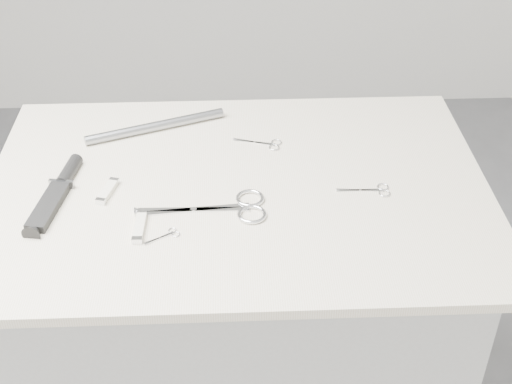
{
  "coord_description": "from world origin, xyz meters",
  "views": [
    {
      "loc": [
        -0.01,
        -1.15,
        1.74
      ],
      "look_at": [
        0.04,
        -0.02,
        0.92
      ],
      "focal_mm": 50.0,
      "sensor_mm": 36.0,
      "label": 1
    }
  ],
  "objects_px": {
    "embroidery_scissors_b": "(265,144)",
    "tiny_scissors": "(166,236)",
    "sheathed_knife": "(58,190)",
    "pocket_knife_a": "(140,226)",
    "embroidery_scissors_a": "(373,190)",
    "large_shears": "(231,208)",
    "pocket_knife_b": "(108,191)",
    "plinth": "(241,346)",
    "metal_rail": "(156,126)"
  },
  "relations": [
    {
      "from": "embroidery_scissors_b",
      "to": "tiny_scissors",
      "type": "bearing_deg",
      "value": -106.34
    },
    {
      "from": "embroidery_scissors_b",
      "to": "sheathed_knife",
      "type": "bearing_deg",
      "value": -142.12
    },
    {
      "from": "pocket_knife_a",
      "to": "embroidery_scissors_a",
      "type": "bearing_deg",
      "value": -75.61
    },
    {
      "from": "large_shears",
      "to": "pocket_knife_a",
      "type": "height_order",
      "value": "pocket_knife_a"
    },
    {
      "from": "tiny_scissors",
      "to": "pocket_knife_a",
      "type": "bearing_deg",
      "value": 123.7
    },
    {
      "from": "embroidery_scissors_b",
      "to": "pocket_knife_b",
      "type": "relative_size",
      "value": 1.3
    },
    {
      "from": "embroidery_scissors_b",
      "to": "sheathed_knife",
      "type": "xyz_separation_m",
      "value": [
        -0.41,
        -0.16,
        0.01
      ]
    },
    {
      "from": "embroidery_scissors_b",
      "to": "plinth",
      "type": "bearing_deg",
      "value": -96.44
    },
    {
      "from": "embroidery_scissors_a",
      "to": "metal_rail",
      "type": "relative_size",
      "value": 0.33
    },
    {
      "from": "large_shears",
      "to": "metal_rail",
      "type": "bearing_deg",
      "value": 116.68
    },
    {
      "from": "embroidery_scissors_b",
      "to": "sheathed_knife",
      "type": "height_order",
      "value": "sheathed_knife"
    },
    {
      "from": "embroidery_scissors_a",
      "to": "large_shears",
      "type": "bearing_deg",
      "value": -168.55
    },
    {
      "from": "embroidery_scissors_b",
      "to": "pocket_knife_a",
      "type": "relative_size",
      "value": 1.16
    },
    {
      "from": "large_shears",
      "to": "embroidery_scissors_a",
      "type": "distance_m",
      "value": 0.28
    },
    {
      "from": "plinth",
      "to": "embroidery_scissors_a",
      "type": "bearing_deg",
      "value": -6.58
    },
    {
      "from": "plinth",
      "to": "tiny_scissors",
      "type": "bearing_deg",
      "value": -130.82
    },
    {
      "from": "large_shears",
      "to": "sheathed_knife",
      "type": "xyz_separation_m",
      "value": [
        -0.34,
        0.07,
        0.01
      ]
    },
    {
      "from": "plinth",
      "to": "pocket_knife_a",
      "type": "bearing_deg",
      "value": -144.42
    },
    {
      "from": "embroidery_scissors_a",
      "to": "pocket_knife_a",
      "type": "relative_size",
      "value": 1.15
    },
    {
      "from": "embroidery_scissors_b",
      "to": "pocket_knife_a",
      "type": "bearing_deg",
      "value": -114.7
    },
    {
      "from": "pocket_knife_b",
      "to": "pocket_knife_a",
      "type": "bearing_deg",
      "value": -132.18
    },
    {
      "from": "plinth",
      "to": "sheathed_knife",
      "type": "xyz_separation_m",
      "value": [
        -0.35,
        -0.01,
        0.48
      ]
    },
    {
      "from": "pocket_knife_a",
      "to": "large_shears",
      "type": "bearing_deg",
      "value": -70.55
    },
    {
      "from": "embroidery_scissors_b",
      "to": "tiny_scissors",
      "type": "height_order",
      "value": "same"
    },
    {
      "from": "plinth",
      "to": "metal_rail",
      "type": "height_order",
      "value": "metal_rail"
    },
    {
      "from": "pocket_knife_b",
      "to": "embroidery_scissors_b",
      "type": "bearing_deg",
      "value": -47.13
    },
    {
      "from": "tiny_scissors",
      "to": "sheathed_knife",
      "type": "xyz_separation_m",
      "value": [
        -0.22,
        0.14,
        0.01
      ]
    },
    {
      "from": "embroidery_scissors_a",
      "to": "embroidery_scissors_b",
      "type": "xyz_separation_m",
      "value": [
        -0.2,
        0.18,
        -0.0
      ]
    },
    {
      "from": "metal_rail",
      "to": "embroidery_scissors_a",
      "type": "bearing_deg",
      "value": -29.4
    },
    {
      "from": "plinth",
      "to": "pocket_knife_b",
      "type": "bearing_deg",
      "value": -176.25
    },
    {
      "from": "metal_rail",
      "to": "pocket_knife_a",
      "type": "bearing_deg",
      "value": -90.8
    },
    {
      "from": "sheathed_knife",
      "to": "pocket_knife_a",
      "type": "relative_size",
      "value": 2.62
    },
    {
      "from": "plinth",
      "to": "pocket_knife_a",
      "type": "height_order",
      "value": "pocket_knife_a"
    },
    {
      "from": "sheathed_knife",
      "to": "pocket_knife_a",
      "type": "height_order",
      "value": "sheathed_knife"
    },
    {
      "from": "embroidery_scissors_a",
      "to": "sheathed_knife",
      "type": "height_order",
      "value": "sheathed_knife"
    },
    {
      "from": "pocket_knife_a",
      "to": "pocket_knife_b",
      "type": "xyz_separation_m",
      "value": [
        -0.07,
        0.11,
        -0.0
      ]
    },
    {
      "from": "sheathed_knife",
      "to": "pocket_knife_b",
      "type": "height_order",
      "value": "sheathed_knife"
    },
    {
      "from": "sheathed_knife",
      "to": "tiny_scissors",
      "type": "bearing_deg",
      "value": -113.14
    },
    {
      "from": "plinth",
      "to": "large_shears",
      "type": "bearing_deg",
      "value": -101.05
    },
    {
      "from": "tiny_scissors",
      "to": "sheathed_knife",
      "type": "relative_size",
      "value": 0.27
    },
    {
      "from": "metal_rail",
      "to": "sheathed_knife",
      "type": "bearing_deg",
      "value": -127.0
    },
    {
      "from": "embroidery_scissors_b",
      "to": "tiny_scissors",
      "type": "xyz_separation_m",
      "value": [
        -0.2,
        -0.3,
        -0.0
      ]
    },
    {
      "from": "tiny_scissors",
      "to": "pocket_knife_b",
      "type": "bearing_deg",
      "value": 100.46
    },
    {
      "from": "large_shears",
      "to": "metal_rail",
      "type": "relative_size",
      "value": 0.77
    },
    {
      "from": "sheathed_knife",
      "to": "metal_rail",
      "type": "distance_m",
      "value": 0.29
    },
    {
      "from": "tiny_scissors",
      "to": "plinth",
      "type": "bearing_deg",
      "value": 17.83
    },
    {
      "from": "tiny_scissors",
      "to": "sheathed_knife",
      "type": "bearing_deg",
      "value": 115.76
    },
    {
      "from": "sheathed_knife",
      "to": "pocket_knife_b",
      "type": "relative_size",
      "value": 2.94
    },
    {
      "from": "plinth",
      "to": "embroidery_scissors_b",
      "type": "xyz_separation_m",
      "value": [
        0.06,
        0.15,
        0.47
      ]
    },
    {
      "from": "sheathed_knife",
      "to": "pocket_knife_a",
      "type": "bearing_deg",
      "value": -115.24
    }
  ]
}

